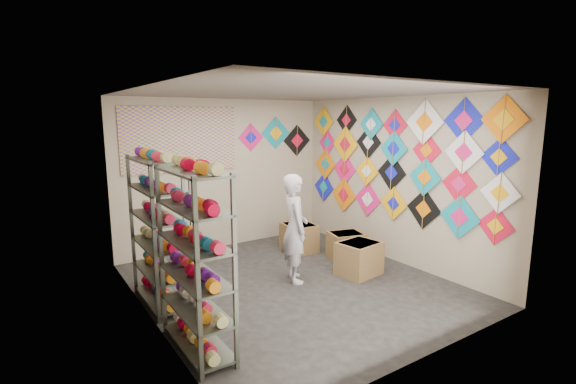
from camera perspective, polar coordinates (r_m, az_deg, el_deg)
ground at (r=6.15m, az=0.79°, el=-12.51°), size 4.50×4.50×0.00m
room_walls at (r=5.72m, az=0.83°, el=2.85°), size 4.50×4.50×4.50m
shelf_rack_front at (r=4.33m, az=-12.58°, el=-9.29°), size 0.40×1.10×1.90m
shelf_rack_back at (r=5.52m, az=-17.48°, el=-5.27°), size 0.40×1.10×1.90m
string_spools at (r=4.89m, az=-15.39°, el=-5.98°), size 0.12×2.36×0.12m
kite_wall_display at (r=7.04m, az=14.16°, el=3.90°), size 0.06×4.23×2.06m
back_wall_kites at (r=8.18m, az=-1.41°, el=7.52°), size 1.63×0.02×0.79m
poster at (r=7.33m, az=-14.45°, el=6.95°), size 2.00×0.01×1.10m
shopkeeper at (r=6.05m, az=0.92°, el=-4.97°), size 0.81×0.74×1.59m
carton_a at (r=6.53m, az=9.67°, el=-8.93°), size 0.67×0.59×0.51m
carton_b at (r=7.19m, az=7.93°, el=-7.29°), size 0.65×0.58×0.45m
carton_c at (r=7.51m, az=1.54°, el=-6.25°), size 0.57×0.61×0.50m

